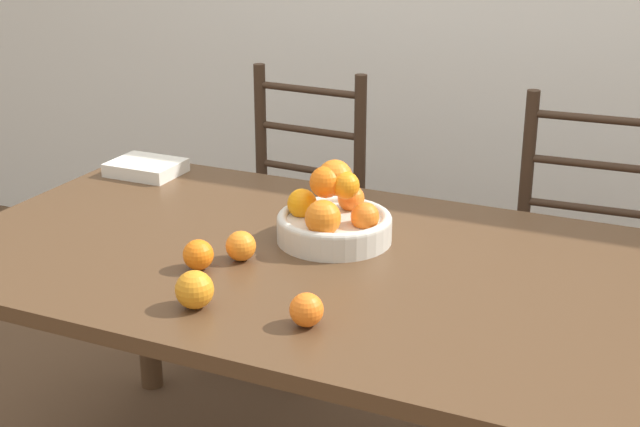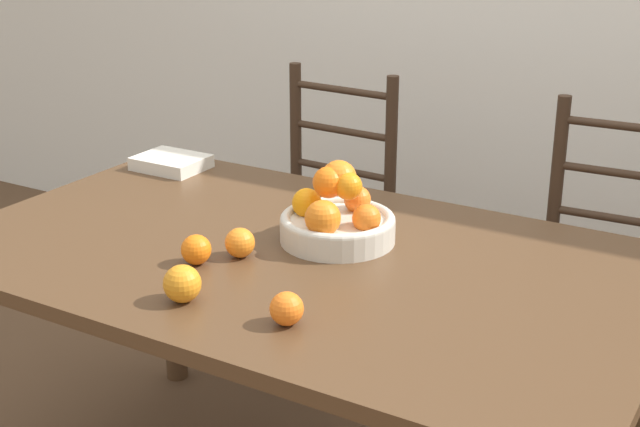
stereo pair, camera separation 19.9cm
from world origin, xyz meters
name	(u,v)px [view 1 (the left image)]	position (x,y,z in m)	size (l,w,h in m)	color
dining_table	(298,291)	(0.00, 0.00, 0.66)	(1.62, 0.97, 0.75)	#4C331E
fruit_bowl	(334,217)	(0.05, 0.10, 0.81)	(0.27, 0.27, 0.19)	beige
orange_loose_0	(307,310)	(0.17, -0.31, 0.78)	(0.07, 0.07, 0.07)	orange
orange_loose_1	(241,246)	(-0.10, -0.09, 0.79)	(0.07, 0.07, 0.07)	orange
orange_loose_2	(195,290)	(-0.06, -0.33, 0.79)	(0.08, 0.08, 0.08)	orange
orange_loose_3	(198,255)	(-0.16, -0.17, 0.79)	(0.07, 0.07, 0.07)	orange
chair_left	(290,222)	(-0.43, 0.82, 0.47)	(0.44, 0.42, 0.96)	#382619
chair_right	(578,269)	(0.52, 0.82, 0.47)	(0.44, 0.42, 0.96)	#382619
book_stack	(146,168)	(-0.65, 0.35, 0.77)	(0.20, 0.16, 0.04)	silver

